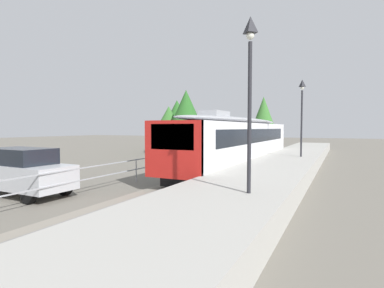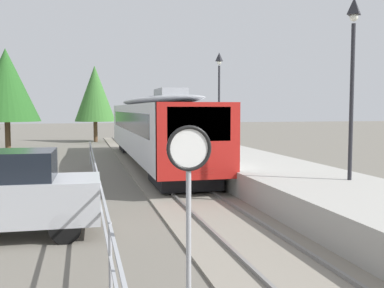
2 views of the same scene
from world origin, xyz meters
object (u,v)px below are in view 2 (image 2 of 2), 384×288
(platform_lamp_far_end, at_px, (219,81))
(platform_lamp_mid_platform, at_px, (353,54))
(commuter_train, at_px, (153,125))
(speed_limit_sign, at_px, (189,176))

(platform_lamp_far_end, bearing_deg, platform_lamp_mid_platform, -90.00)
(platform_lamp_far_end, bearing_deg, commuter_train, -162.46)
(platform_lamp_mid_platform, relative_size, speed_limit_sign, 1.91)
(platform_lamp_far_end, bearing_deg, speed_limit_sign, -108.16)
(platform_lamp_mid_platform, xyz_separation_m, speed_limit_sign, (-6.38, -6.12, -2.50))
(commuter_train, xyz_separation_m, speed_limit_sign, (-2.33, -18.16, -0.02))
(speed_limit_sign, bearing_deg, platform_lamp_far_end, 71.84)
(commuter_train, height_order, platform_lamp_mid_platform, platform_lamp_mid_platform)
(platform_lamp_mid_platform, height_order, platform_lamp_far_end, same)
(commuter_train, relative_size, platform_lamp_far_end, 3.69)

